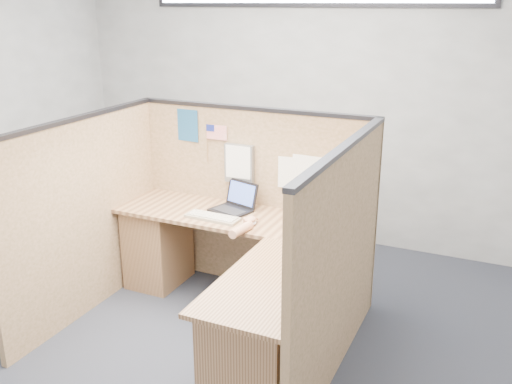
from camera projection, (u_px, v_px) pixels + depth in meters
The scene contains 13 objects.
floor at pixel (196, 341), 4.09m from camera, with size 5.00×5.00×0.00m, color #222630.
wall_back at pixel (307, 99), 5.58m from camera, with size 5.00×5.00×0.00m, color gray.
cubicle_partitions at pixel (221, 222), 4.21m from camera, with size 2.06×1.83×1.53m.
l_desk at pixel (236, 280), 4.14m from camera, with size 1.95×1.75×0.73m.
laptop at pixel (234, 203), 4.55m from camera, with size 0.35×0.37×0.22m.
keyboard at pixel (213, 217), 4.36m from camera, with size 0.44×0.16×0.03m.
mouse at pixel (250, 222), 4.25m from camera, with size 0.10×0.06×0.04m, color #B3B3B7.
hand_forearm at pixel (244, 226), 4.13m from camera, with size 0.10×0.35×0.07m.
blue_poster at pixel (188, 125), 4.73m from camera, with size 0.20×0.00×0.27m, color #1C5080.
american_flag at pixel (214, 133), 4.63m from camera, with size 0.19×0.01×0.32m.
file_holder at pixel (239, 164), 4.60m from camera, with size 0.25×0.05×0.32m.
paper_left at pixel (290, 173), 4.46m from camera, with size 0.20×0.00×0.25m, color white.
paper_right at pixel (307, 175), 4.41m from camera, with size 0.24×0.00×0.31m, color white.
Camera 1 is at (1.86, -3.03, 2.32)m, focal length 40.00 mm.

